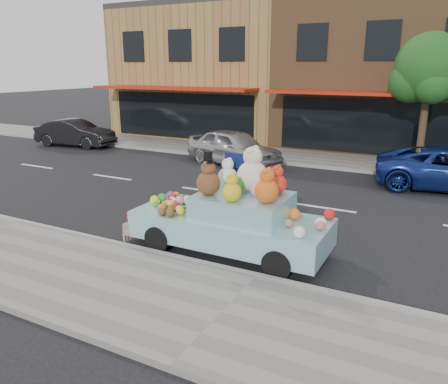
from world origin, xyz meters
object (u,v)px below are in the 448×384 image
Objects in this scene: car_silver at (234,147)px; art_car at (232,216)px; street_tree at (430,74)px; car_dark at (75,133)px.

art_car is (3.88, -8.00, 0.08)m from car_silver.
car_dark is at bearing -171.89° from street_tree.
car_dark is at bearing 147.89° from art_car.
street_tree reaches higher than car_silver.
art_car reaches higher than car_silver.
car_dark is 0.92× the size of art_car.
car_silver is at bearing -160.01° from street_tree.
street_tree is 1.26× the size of car_dark.
car_silver is at bearing 116.02° from art_car.
car_silver is 8.90m from art_car.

